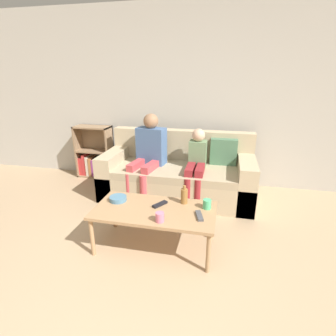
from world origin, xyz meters
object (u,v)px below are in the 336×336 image
object	(u,v)px
cup_far	(160,217)
snack_bowl	(118,199)
coffee_table	(155,213)
bottle	(184,196)
couch	(178,175)
tv_remote_1	(160,204)
person_child	(196,162)
cup_near	(207,204)
person_adult	(149,150)
tv_remote_0	(199,216)
bookshelf	(95,157)

from	to	relation	value
cup_far	snack_bowl	size ratio (longest dim) A/B	0.49
coffee_table	bottle	distance (m)	0.34
couch	cup_far	size ratio (longest dim) A/B	23.97
couch	bottle	bearing A→B (deg)	-76.74
tv_remote_1	bottle	xyz separation A→B (m)	(0.23, 0.10, 0.07)
person_child	cup_near	world-z (taller)	person_child
bottle	person_adult	bearing A→B (deg)	123.84
coffee_table	person_child	xyz separation A→B (m)	(0.27, 1.10, 0.17)
bottle	person_child	bearing A→B (deg)	89.18
person_adult	bottle	size ratio (longest dim) A/B	6.06
person_adult	snack_bowl	size ratio (longest dim) A/B	6.59
cup_far	tv_remote_1	size ratio (longest dim) A/B	0.51
coffee_table	person_adult	xyz separation A→B (m)	(-0.39, 1.15, 0.29)
cup_far	bottle	size ratio (longest dim) A/B	0.45
cup_near	cup_far	distance (m)	0.51
snack_bowl	cup_near	bearing A→B (deg)	1.95
couch	person_child	xyz separation A→B (m)	(0.26, -0.14, 0.26)
person_adult	cup_near	xyz separation A→B (m)	(0.88, -1.03, -0.20)
person_adult	tv_remote_1	xyz separation A→B (m)	(0.42, -1.06, -0.24)
cup_near	coffee_table	bearing A→B (deg)	-165.68
tv_remote_1	person_child	bearing A→B (deg)	109.57
cup_near	tv_remote_0	bearing A→B (deg)	-107.06
bottle	cup_near	bearing A→B (deg)	-14.98
person_adult	snack_bowl	bearing A→B (deg)	-81.28
cup_near	cup_far	xyz separation A→B (m)	(-0.38, -0.33, -0.00)
couch	person_child	size ratio (longest dim) A/B	2.12
snack_bowl	bottle	xyz separation A→B (m)	(0.67, 0.09, 0.06)
bookshelf	coffee_table	size ratio (longest dim) A/B	0.73
person_adult	bottle	bearing A→B (deg)	-46.29
bookshelf	tv_remote_0	xyz separation A→B (m)	(1.94, -1.74, 0.11)
cup_near	couch	bearing A→B (deg)	113.32
tv_remote_1	cup_far	bearing A→B (deg)	-42.72
cup_far	snack_bowl	distance (m)	0.60
tv_remote_0	bottle	bearing A→B (deg)	111.02
person_child	snack_bowl	bearing A→B (deg)	-124.23
couch	tv_remote_0	bearing A→B (deg)	-71.70
coffee_table	snack_bowl	bearing A→B (deg)	167.14
bookshelf	tv_remote_1	distance (m)	2.22
cup_near	bottle	distance (m)	0.24
couch	snack_bowl	world-z (taller)	couch
bottle	cup_far	bearing A→B (deg)	-111.22
person_child	tv_remote_1	distance (m)	1.05
tv_remote_0	bottle	distance (m)	0.31
coffee_table	tv_remote_0	xyz separation A→B (m)	(0.43, -0.05, 0.05)
person_child	bookshelf	bearing A→B (deg)	161.35
person_adult	snack_bowl	world-z (taller)	person_adult
bookshelf	bottle	world-z (taller)	bookshelf
couch	cup_far	distance (m)	1.45
person_adult	tv_remote_0	world-z (taller)	person_adult
tv_remote_1	bottle	size ratio (longest dim) A/B	0.89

